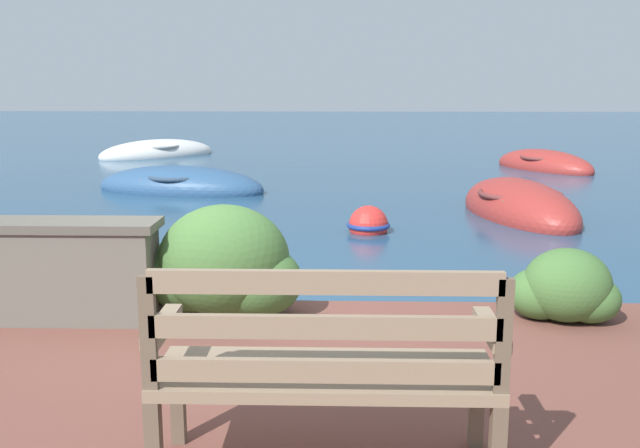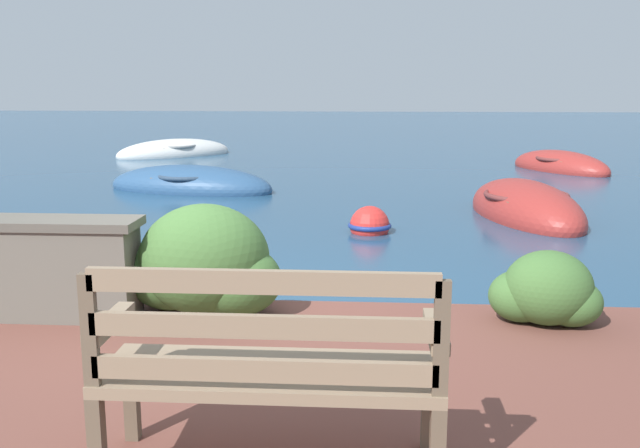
# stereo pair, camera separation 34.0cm
# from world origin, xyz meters

# --- Properties ---
(ground_plane) EXTENTS (80.00, 80.00, 0.00)m
(ground_plane) POSITION_xyz_m (0.00, 0.00, 0.00)
(ground_plane) COLOR navy
(park_bench) EXTENTS (1.41, 0.48, 0.93)m
(park_bench) POSITION_xyz_m (0.78, -2.41, 0.70)
(park_bench) COLOR brown
(park_bench) RESTS_ON patio_terrace
(stone_wall) EXTENTS (1.70, 0.39, 0.70)m
(stone_wall) POSITION_xyz_m (-1.24, -0.48, 0.57)
(stone_wall) COLOR #666056
(stone_wall) RESTS_ON patio_terrace
(hedge_clump_left) EXTENTS (1.15, 0.83, 0.78)m
(hedge_clump_left) POSITION_xyz_m (0.01, -0.31, 0.56)
(hedge_clump_left) COLOR #426B33
(hedge_clump_left) RESTS_ON patio_terrace
(hedge_clump_centre) EXTENTS (0.74, 0.54, 0.51)m
(hedge_clump_centre) POSITION_xyz_m (2.38, -0.39, 0.44)
(hedge_clump_centre) COLOR #426B33
(hedge_clump_centre) RESTS_ON patio_terrace
(rowboat_nearest) EXTENTS (1.67, 2.90, 0.89)m
(rowboat_nearest) POSITION_xyz_m (3.33, 4.69, 0.08)
(rowboat_nearest) COLOR #9E2D28
(rowboat_nearest) RESTS_ON ground_plane
(rowboat_mid) EXTENTS (3.16, 1.79, 0.76)m
(rowboat_mid) POSITION_xyz_m (-1.87, 6.82, 0.06)
(rowboat_mid) COLOR #2D517A
(rowboat_mid) RESTS_ON ground_plane
(rowboat_far) EXTENTS (2.15, 2.68, 0.73)m
(rowboat_far) POSITION_xyz_m (5.20, 10.11, 0.06)
(rowboat_far) COLOR #9E2D28
(rowboat_far) RESTS_ON ground_plane
(rowboat_outer) EXTENTS (3.06, 2.87, 0.73)m
(rowboat_outer) POSITION_xyz_m (-3.71, 12.57, 0.06)
(rowboat_outer) COLOR silver
(rowboat_outer) RESTS_ON ground_plane
(mooring_buoy) EXTENTS (0.54, 0.54, 0.49)m
(mooring_buoy) POSITION_xyz_m (1.20, 3.54, 0.09)
(mooring_buoy) COLOR red
(mooring_buoy) RESTS_ON ground_plane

